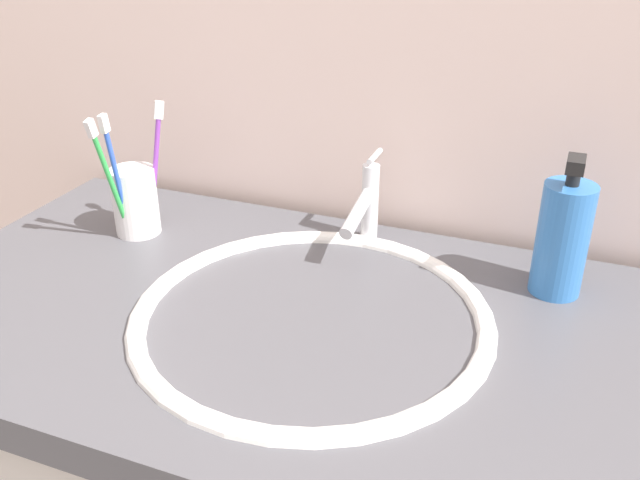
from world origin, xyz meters
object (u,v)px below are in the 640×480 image
toothbrush_purple (156,159)px  toothbrush_cup (135,201)px  soap_dispenser (562,238)px  toothbrush_blue (115,170)px  toothbrush_green (108,173)px  faucet (366,204)px

toothbrush_purple → toothbrush_cup: bearing=-147.5°
toothbrush_purple → soap_dispenser: size_ratio=1.04×
toothbrush_cup → toothbrush_blue: size_ratio=0.53×
toothbrush_cup → toothbrush_green: 0.08m
faucet → toothbrush_green: toothbrush_green is taller
toothbrush_cup → toothbrush_purple: 0.07m
faucet → soap_dispenser: (0.26, -0.04, 0.01)m
toothbrush_blue → toothbrush_cup: bearing=92.6°
toothbrush_cup → toothbrush_blue: toothbrush_blue is taller
soap_dispenser → toothbrush_cup: bearing=-175.1°
faucet → soap_dispenser: size_ratio=0.80×
toothbrush_blue → toothbrush_purple: bearing=62.6°
toothbrush_cup → toothbrush_green: (-0.00, -0.05, 0.06)m
soap_dispenser → toothbrush_green: bearing=-170.4°
soap_dispenser → toothbrush_blue: bearing=-171.7°
faucet → soap_dispenser: bearing=-7.9°
toothbrush_cup → toothbrush_purple: size_ratio=0.52×
toothbrush_cup → toothbrush_purple: toothbrush_purple is taller
toothbrush_blue → soap_dispenser: (0.58, 0.09, -0.04)m
faucet → toothbrush_green: 0.35m
toothbrush_cup → faucet: bearing=14.8°
toothbrush_green → faucet: bearing=22.6°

